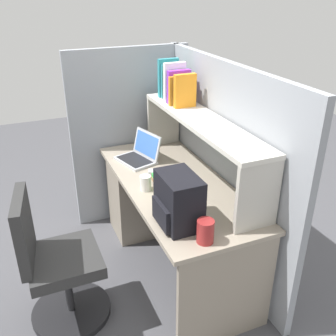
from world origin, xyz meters
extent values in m
plane|color=#4C4C51|center=(0.00, 0.00, 0.00)|extent=(8.00, 8.00, 0.00)
cube|color=gray|center=(0.00, 0.00, 0.71)|extent=(1.60, 0.70, 0.03)
cube|color=gray|center=(-0.55, 0.00, 0.35)|extent=(0.40, 0.64, 0.70)
cube|color=gray|center=(0.78, 0.00, 0.35)|extent=(0.03, 0.64, 0.70)
cube|color=gray|center=(0.00, 0.38, 0.78)|extent=(1.84, 0.05, 1.55)
cube|color=gray|center=(-0.85, -0.05, 0.78)|extent=(0.05, 1.06, 1.55)
cube|color=#BCB7AC|center=(-0.70, 0.20, 0.94)|extent=(0.03, 0.28, 0.42)
cube|color=#BCB7AC|center=(0.70, 0.20, 0.94)|extent=(0.03, 0.28, 0.42)
cube|color=beige|center=(0.00, 0.20, 1.17)|extent=(1.44, 0.28, 0.03)
cube|color=teal|center=(-0.60, 0.20, 1.33)|extent=(0.04, 0.17, 0.30)
cube|color=teal|center=(-0.56, 0.20, 1.31)|extent=(0.02, 0.13, 0.26)
cube|color=red|center=(-0.53, 0.21, 1.28)|extent=(0.03, 0.13, 0.21)
cube|color=green|center=(-0.49, 0.21, 1.30)|extent=(0.03, 0.13, 0.24)
cube|color=white|center=(-0.45, 0.19, 1.33)|extent=(0.04, 0.17, 0.30)
cube|color=purple|center=(-0.40, 0.21, 1.30)|extent=(0.04, 0.18, 0.25)
cube|color=orange|center=(-0.35, 0.19, 1.29)|extent=(0.03, 0.18, 0.22)
cube|color=blue|center=(-0.31, 0.20, 1.29)|extent=(0.02, 0.14, 0.22)
cube|color=orange|center=(-0.28, 0.20, 1.30)|extent=(0.04, 0.17, 0.24)
cube|color=#B7BABF|center=(-0.43, -0.15, 0.74)|extent=(0.36, 0.30, 0.02)
cube|color=black|center=(-0.43, -0.16, 0.75)|extent=(0.31, 0.24, 0.00)
cube|color=#B7BABF|center=(-0.46, -0.04, 0.85)|extent=(0.31, 0.15, 0.20)
cube|color=#3F72CC|center=(-0.46, -0.04, 0.85)|extent=(0.27, 0.12, 0.16)
cube|color=black|center=(0.48, -0.18, 0.89)|extent=(0.30, 0.20, 0.31)
cube|color=black|center=(0.48, -0.29, 0.82)|extent=(0.22, 0.04, 0.14)
cube|color=silver|center=(-0.16, -0.08, 0.75)|extent=(0.10, 0.12, 0.03)
cylinder|color=white|center=(0.03, -0.23, 0.78)|extent=(0.08, 0.08, 0.11)
cylinder|color=maroon|center=(0.70, -0.12, 0.80)|extent=(0.10, 0.10, 0.14)
cube|color=green|center=(0.04, -0.05, 0.74)|extent=(0.18, 0.18, 0.02)
cube|color=olive|center=(0.04, -0.06, 0.77)|extent=(0.21, 0.19, 0.03)
cube|color=green|center=(0.04, -0.06, 0.79)|extent=(0.19, 0.19, 0.03)
cylinder|color=black|center=(0.21, -0.84, 0.02)|extent=(0.52, 0.52, 0.04)
cylinder|color=#262628|center=(0.21, -0.84, 0.24)|extent=(0.05, 0.05, 0.41)
cube|color=#2D2D2D|center=(0.21, -0.84, 0.45)|extent=(0.44, 0.44, 0.08)
cube|color=#2D2D2D|center=(0.18, -1.04, 0.71)|extent=(0.40, 0.12, 0.44)
camera|label=1|loc=(2.21, -0.98, 2.03)|focal=41.08mm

